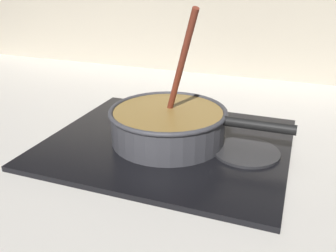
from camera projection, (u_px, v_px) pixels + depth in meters
ground at (112, 165)px, 0.82m from camera, size 2.40×1.60×0.04m
backsplash_wall at (207, 3)px, 1.38m from camera, size 2.40×0.02×0.55m
hob_plate at (168, 143)px, 0.87m from camera, size 0.56×0.48×0.01m
burner_ring at (168, 139)px, 0.86m from camera, size 0.17×0.17×0.01m
spare_burner at (246, 152)px, 0.80m from camera, size 0.15×0.15×0.01m
cooking_pan at (169, 124)px, 0.85m from camera, size 0.42×0.28×0.31m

